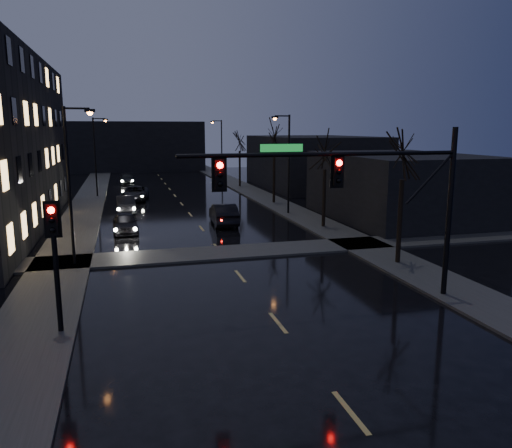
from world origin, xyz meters
TOP-DOWN VIEW (x-y plane):
  - sidewalk_left at (-8.50, 35.00)m, footprint 3.00×140.00m
  - sidewalk_right at (8.50, 35.00)m, footprint 3.00×140.00m
  - sidewalk_cross at (0.00, 18.50)m, footprint 40.00×3.00m
  - commercial_right_near at (15.50, 26.00)m, footprint 10.00×14.00m
  - commercial_right_far at (17.00, 48.00)m, footprint 12.00×18.00m
  - far_block at (-3.00, 78.00)m, footprint 22.00×10.00m
  - signal_mast at (3.85, 9.00)m, footprint 11.11×0.41m
  - signal_pole_left at (-7.50, 8.99)m, footprint 0.35×0.41m
  - tree_near at (8.40, 14.00)m, footprint 3.52×3.52m
  - tree_mid_a at (8.40, 24.00)m, footprint 3.30×3.30m
  - tree_mid_b at (8.40, 36.00)m, footprint 3.74×3.74m
  - tree_far at (8.40, 50.00)m, footprint 3.43×3.43m
  - streetlight_l_near at (-7.58, 18.00)m, footprint 1.53×0.28m
  - streetlight_l_far at (-7.58, 45.00)m, footprint 1.53×0.28m
  - streetlight_r_mid at (7.58, 30.00)m, footprint 1.53×0.28m
  - streetlight_r_far at (7.58, 58.00)m, footprint 1.53×0.28m
  - oncoming_car_a at (-5.19, 25.88)m, footprint 1.73×4.08m
  - oncoming_car_b at (-5.05, 34.31)m, footprint 1.60×4.18m
  - oncoming_car_c at (-4.12, 41.47)m, footprint 3.01×5.34m
  - oncoming_car_d at (-4.69, 56.26)m, footprint 1.87×4.48m
  - lead_car at (1.80, 26.97)m, footprint 1.90×4.82m

SIDE VIEW (x-z plane):
  - sidewalk_left at x=-8.50m, z-range 0.00..0.12m
  - sidewalk_right at x=8.50m, z-range 0.00..0.12m
  - sidewalk_cross at x=0.00m, z-range 0.00..0.12m
  - oncoming_car_d at x=-4.69m, z-range 0.00..1.29m
  - oncoming_car_b at x=-5.05m, z-range 0.00..1.36m
  - oncoming_car_a at x=-5.19m, z-range 0.00..1.38m
  - oncoming_car_c at x=-4.12m, z-range 0.00..1.41m
  - lead_car at x=1.80m, z-range 0.00..1.56m
  - commercial_right_near at x=15.50m, z-range 0.00..5.00m
  - commercial_right_far at x=17.00m, z-range 0.00..6.00m
  - signal_pole_left at x=-7.50m, z-range 0.75..5.27m
  - far_block at x=-3.00m, z-range 0.00..8.00m
  - streetlight_l_near at x=-7.58m, z-range 0.77..8.77m
  - streetlight_l_far at x=-7.58m, z-range 0.77..8.77m
  - streetlight_r_mid at x=7.58m, z-range 0.77..8.77m
  - streetlight_r_far at x=7.58m, z-range 0.77..8.77m
  - signal_mast at x=3.85m, z-range 1.37..8.37m
  - tree_mid_a at x=8.40m, z-range 2.04..9.61m
  - tree_far at x=8.40m, z-range 2.12..10.00m
  - tree_near at x=8.40m, z-range 2.18..10.26m
  - tree_mid_b at x=8.40m, z-range 2.32..10.90m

